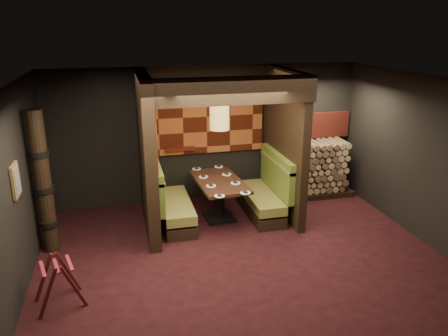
% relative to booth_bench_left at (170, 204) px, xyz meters
% --- Properties ---
extents(floor, '(6.50, 5.50, 0.02)m').
position_rel_booth_bench_left_xyz_m(floor, '(0.96, -1.65, -0.41)').
color(floor, black).
rests_on(floor, ground).
extents(ceiling, '(6.50, 5.50, 0.02)m').
position_rel_booth_bench_left_xyz_m(ceiling, '(0.96, -1.65, 2.46)').
color(ceiling, black).
rests_on(ceiling, ground).
extents(wall_back, '(6.50, 0.02, 2.85)m').
position_rel_booth_bench_left_xyz_m(wall_back, '(0.96, 1.11, 1.02)').
color(wall_back, black).
rests_on(wall_back, ground).
extents(wall_front, '(6.50, 0.02, 2.85)m').
position_rel_booth_bench_left_xyz_m(wall_front, '(0.96, -4.41, 1.02)').
color(wall_front, black).
rests_on(wall_front, ground).
extents(wall_left, '(0.02, 5.50, 2.85)m').
position_rel_booth_bench_left_xyz_m(wall_left, '(-2.30, -1.65, 1.02)').
color(wall_left, black).
rests_on(wall_left, ground).
extents(wall_right, '(0.02, 5.50, 2.85)m').
position_rel_booth_bench_left_xyz_m(wall_right, '(4.22, -1.65, 1.02)').
color(wall_right, black).
rests_on(wall_right, ground).
extents(partition_left, '(0.20, 2.20, 2.85)m').
position_rel_booth_bench_left_xyz_m(partition_left, '(-0.39, -0.00, 1.02)').
color(partition_left, black).
rests_on(partition_left, floor).
extents(partition_right, '(0.15, 2.10, 2.85)m').
position_rel_booth_bench_left_xyz_m(partition_right, '(2.26, 0.05, 1.02)').
color(partition_right, black).
rests_on(partition_right, floor).
extents(header_beam, '(2.85, 0.18, 0.44)m').
position_rel_booth_bench_left_xyz_m(header_beam, '(0.94, -0.95, 2.23)').
color(header_beam, black).
rests_on(header_beam, partition_left).
extents(tapa_back_panel, '(2.40, 0.06, 1.55)m').
position_rel_booth_bench_left_xyz_m(tapa_back_panel, '(0.94, 1.06, 1.42)').
color(tapa_back_panel, '#A45124').
rests_on(tapa_back_panel, wall_back).
extents(tapa_side_panel, '(0.04, 1.85, 1.45)m').
position_rel_booth_bench_left_xyz_m(tapa_side_panel, '(-0.27, 0.17, 1.45)').
color(tapa_side_panel, '#A45124').
rests_on(tapa_side_panel, partition_left).
extents(lacquer_shelf, '(0.60, 0.12, 0.07)m').
position_rel_booth_bench_left_xyz_m(lacquer_shelf, '(0.36, 1.00, 0.78)').
color(lacquer_shelf, '#531711').
rests_on(lacquer_shelf, wall_back).
extents(booth_bench_left, '(0.68, 1.60, 1.14)m').
position_rel_booth_bench_left_xyz_m(booth_bench_left, '(0.00, 0.00, 0.00)').
color(booth_bench_left, black).
rests_on(booth_bench_left, floor).
extents(booth_bench_right, '(0.68, 1.60, 1.14)m').
position_rel_booth_bench_left_xyz_m(booth_bench_right, '(1.89, 0.00, 0.00)').
color(booth_bench_right, black).
rests_on(booth_bench_right, floor).
extents(dining_table, '(0.94, 1.58, 0.80)m').
position_rel_booth_bench_left_xyz_m(dining_table, '(0.94, -0.03, 0.17)').
color(dining_table, black).
rests_on(dining_table, floor).
extents(place_settings, '(0.77, 1.77, 0.03)m').
position_rel_booth_bench_left_xyz_m(place_settings, '(0.94, -0.03, 0.41)').
color(place_settings, white).
rests_on(place_settings, dining_table).
extents(pendant_lamp, '(0.35, 0.35, 1.05)m').
position_rel_booth_bench_left_xyz_m(pendant_lamp, '(0.94, -0.08, 1.63)').
color(pendant_lamp, '#AA7D43').
rests_on(pendant_lamp, ceiling).
extents(framed_picture, '(0.05, 0.36, 0.46)m').
position_rel_booth_bench_left_xyz_m(framed_picture, '(-2.25, -1.55, 1.22)').
color(framed_picture, olive).
rests_on(framed_picture, wall_left).
extents(luggage_rack, '(0.76, 0.61, 0.72)m').
position_rel_booth_bench_left_xyz_m(luggage_rack, '(-1.79, -2.16, -0.04)').
color(luggage_rack, '#441012').
rests_on(luggage_rack, floor).
extents(totem_column, '(0.31, 0.31, 2.40)m').
position_rel_booth_bench_left_xyz_m(totem_column, '(-2.09, -0.55, 0.79)').
color(totem_column, black).
rests_on(totem_column, floor).
extents(firewood_stack, '(1.73, 0.70, 1.22)m').
position_rel_booth_bench_left_xyz_m(firewood_stack, '(3.25, 0.70, 0.21)').
color(firewood_stack, black).
rests_on(firewood_stack, floor).
extents(mosaic_header, '(1.83, 0.10, 0.56)m').
position_rel_booth_bench_left_xyz_m(mosaic_header, '(3.25, 1.03, 1.10)').
color(mosaic_header, maroon).
rests_on(mosaic_header, wall_back).
extents(bay_front_post, '(0.08, 0.08, 2.85)m').
position_rel_booth_bench_left_xyz_m(bay_front_post, '(2.35, 0.31, 1.02)').
color(bay_front_post, black).
rests_on(bay_front_post, floor).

